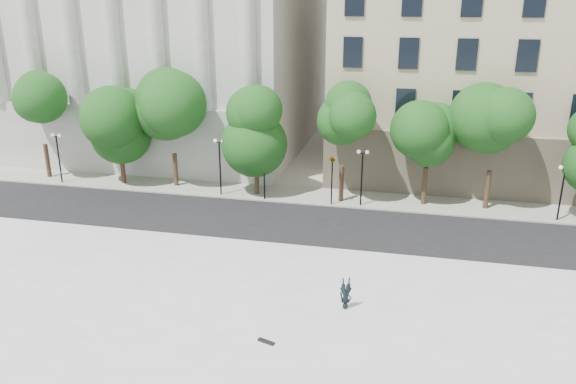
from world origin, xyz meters
The scene contains 11 objects.
plaza centered at (0.00, 3.00, 0.23)m, with size 44.00×22.00×0.45m, color white.
street centered at (0.00, 18.00, 0.01)m, with size 60.00×8.00×0.02m, color black.
far_sidewalk centered at (0.00, 24.00, 0.06)m, with size 60.00×4.00×0.12m, color #AEABA0.
building_west centered at (-17.00, 38.57, 12.89)m, with size 31.50×27.65×25.60m.
building_east centered at (20.00, 38.91, 11.14)m, with size 36.00×26.15×23.00m.
traffic_light_west centered at (-1.85, 22.30, 3.70)m, with size 0.41×1.74×4.20m.
traffic_light_east centered at (3.21, 22.30, 3.76)m, with size 0.92×1.93×4.26m.
person_lying centered at (6.10, 7.39, 0.67)m, with size 0.58×0.38×1.59m, color black.
skateboard centered at (3.12, 3.84, 0.49)m, with size 0.78×0.20×0.08m, color black.
street_trees centered at (-1.25, 23.63, 5.07)m, with size 45.80×5.03×7.59m.
lamp_posts centered at (-0.32, 22.60, 2.93)m, with size 38.76×0.28×4.48m.
Camera 1 is at (8.55, -16.11, 14.47)m, focal length 35.00 mm.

